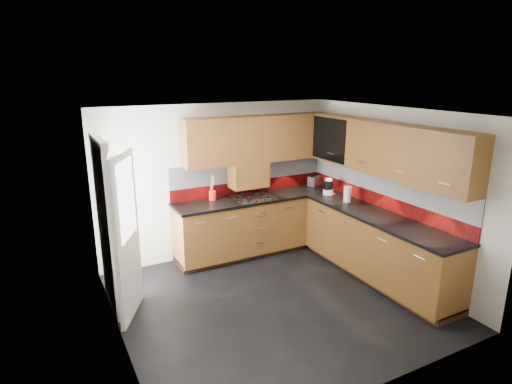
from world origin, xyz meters
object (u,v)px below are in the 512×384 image
gas_hob (253,197)px  food_processor (328,187)px  toaster (315,181)px  utensil_pot (212,194)px

gas_hob → food_processor: (1.16, -0.39, 0.11)m
gas_hob → food_processor: 1.22m
gas_hob → food_processor: food_processor is taller
toaster → food_processor: (-0.14, -0.58, 0.04)m
gas_hob → toaster: size_ratio=2.21×
food_processor → gas_hob: bearing=161.4°
gas_hob → toaster: (1.30, 0.19, 0.07)m
food_processor → utensil_pot: bearing=161.8°
toaster → utensil_pot: bearing=180.0°
gas_hob → utensil_pot: size_ratio=1.49×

